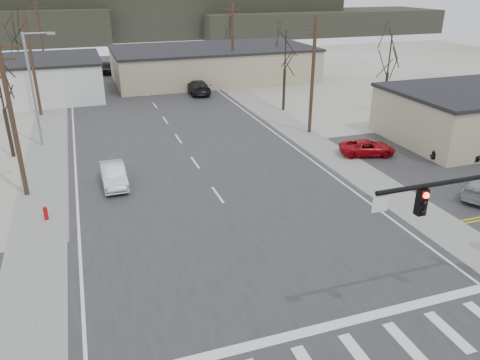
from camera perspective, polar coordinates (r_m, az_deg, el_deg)
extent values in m
plane|color=silver|center=(23.23, 2.94, -9.89)|extent=(140.00, 140.00, 0.00)
cube|color=#2A2A2D|center=(36.10, -5.88, 2.65)|extent=(18.00, 110.00, 0.05)
cube|color=#2A2A2D|center=(23.22, 2.95, -9.85)|extent=(90.00, 10.00, 0.04)
cube|color=gray|center=(40.16, -22.50, 3.12)|extent=(3.00, 90.00, 0.06)
cube|color=gray|center=(43.90, 6.19, 6.44)|extent=(3.00, 90.00, 0.06)
cylinder|color=black|center=(18.72, 26.96, 0.28)|extent=(8.40, 0.18, 0.18)
cube|color=black|center=(17.44, 21.24, -2.48)|extent=(0.32, 0.30, 1.00)
sphere|color=#FF0C05|center=(17.19, 21.74, -1.75)|extent=(0.22, 0.22, 0.22)
cube|color=silver|center=(16.36, 16.72, -2.77)|extent=(0.60, 0.04, 0.60)
cylinder|color=#A50C0C|center=(28.90, -22.58, -3.93)|extent=(0.24, 0.24, 0.70)
sphere|color=#A50C0C|center=(28.73, -22.70, -3.22)|extent=(0.24, 0.24, 0.24)
cube|color=tan|center=(65.25, -3.31, 13.90)|extent=(26.00, 14.00, 4.00)
cube|color=black|center=(64.93, -3.35, 15.77)|extent=(26.30, 14.30, 0.30)
cube|color=tan|center=(44.72, 26.75, 7.00)|extent=(14.00, 10.00, 4.00)
cube|color=black|center=(44.25, 27.26, 9.66)|extent=(14.30, 10.30, 0.30)
cylinder|color=#462B20|center=(31.21, -26.02, 6.67)|extent=(0.30, 0.30, 10.00)
cube|color=#462B20|center=(30.53, -27.19, 12.94)|extent=(1.60, 0.12, 0.12)
cylinder|color=#462B20|center=(50.72, -23.96, 12.69)|extent=(0.30, 0.30, 10.00)
cube|color=#462B20|center=(50.25, -24.77, 17.36)|extent=(2.20, 0.12, 0.12)
cube|color=#462B20|center=(50.31, -24.63, 16.58)|extent=(1.60, 0.12, 0.12)
cylinder|color=#462B20|center=(70.51, -23.02, 15.34)|extent=(0.30, 0.30, 10.00)
cube|color=#462B20|center=(70.17, -23.58, 18.71)|extent=(2.20, 0.12, 0.12)
cube|color=#462B20|center=(70.21, -23.49, 18.15)|extent=(1.60, 0.12, 0.12)
cylinder|color=#462B20|center=(41.36, 8.84, 12.35)|extent=(0.30, 0.30, 10.00)
cube|color=#462B20|center=(40.78, 9.22, 18.14)|extent=(2.20, 0.12, 0.12)
cube|color=#462B20|center=(40.85, 9.15, 17.17)|extent=(1.60, 0.12, 0.12)
cylinder|color=#462B20|center=(61.46, -0.91, 16.17)|extent=(0.30, 0.30, 10.00)
cube|color=#462B20|center=(61.07, -0.94, 20.08)|extent=(2.20, 0.12, 0.12)
cube|color=#462B20|center=(61.11, -0.93, 19.43)|extent=(1.60, 0.12, 0.12)
cylinder|color=gray|center=(40.96, -23.93, 9.82)|extent=(0.20, 0.20, 9.00)
cylinder|color=gray|center=(40.23, -23.52, 16.10)|extent=(2.00, 0.12, 0.12)
cube|color=gray|center=(40.18, -22.05, 16.24)|extent=(0.60, 0.25, 0.18)
cylinder|color=#2D221B|center=(39.88, -26.33, 5.13)|extent=(0.28, 0.28, 3.75)
cylinder|color=#2D221B|center=(39.09, -27.21, 9.82)|extent=(0.14, 0.14, 3.75)
cylinder|color=#2D221B|center=(49.41, 5.39, 10.90)|extent=(0.28, 0.28, 4.25)
cylinder|color=#2D221B|center=(48.73, 5.56, 15.29)|extent=(0.14, 0.14, 4.25)
cylinder|color=#2D221B|center=(65.15, -25.07, 12.01)|extent=(0.28, 0.28, 4.50)
cylinder|color=#2D221B|center=(64.62, -25.70, 15.50)|extent=(0.14, 0.14, 4.50)
cylinder|color=#2D221B|center=(74.24, -1.22, 15.09)|extent=(0.28, 0.28, 4.00)
cylinder|color=#2D221B|center=(73.81, -1.24, 17.85)|extent=(0.14, 0.14, 4.00)
cylinder|color=#2D221B|center=(50.76, 17.28, 10.16)|extent=(0.28, 0.28, 4.00)
cylinder|color=#2D221B|center=(50.13, 17.78, 14.15)|extent=(0.14, 0.14, 4.00)
cube|color=#333026|center=(116.43, -8.26, 19.13)|extent=(80.00, 18.00, 9.00)
cube|color=#333026|center=(122.68, 9.52, 18.44)|extent=(60.00, 18.00, 5.50)
imported|color=#B8BDC4|center=(32.08, -15.17, 0.61)|extent=(1.58, 4.35, 1.42)
imported|color=black|center=(56.84, -5.19, 11.24)|extent=(2.30, 5.54, 1.60)
imported|color=black|center=(72.16, -16.11, 13.03)|extent=(2.58, 4.88, 1.58)
imported|color=#A00810|center=(37.70, 15.28, 3.81)|extent=(4.61, 2.97, 1.18)
imported|color=black|center=(38.86, 24.70, 3.08)|extent=(3.92, 2.80, 1.24)
imported|color=black|center=(41.73, 26.20, 4.35)|extent=(4.93, 2.37, 1.56)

